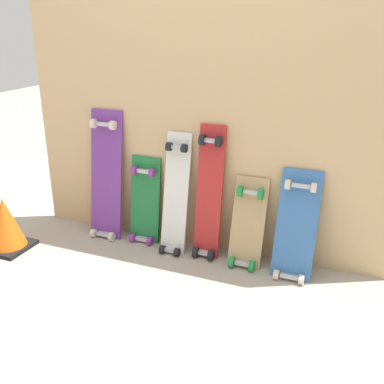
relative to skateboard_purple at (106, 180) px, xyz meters
The scene contains 9 objects.
ground_plane 0.74m from the skateboard_purple, ahead, with size 12.00×12.00×0.00m, color #A89E8E.
plywood_wall_panel 0.79m from the skateboard_purple, ahead, with size 2.30×0.04×1.73m, color tan.
skateboard_purple is the anchor object (origin of this frame).
skateboard_green 0.31m from the skateboard_purple, ahead, with size 0.21×0.15×0.63m.
skateboard_white 0.51m from the skateboard_purple, ahead, with size 0.16×0.22×0.82m.
skateboard_red 0.72m from the skateboard_purple, ahead, with size 0.16×0.20×0.87m.
skateboard_natural 0.99m from the skateboard_purple, ahead, with size 0.20×0.23×0.59m.
skateboard_blue 1.26m from the skateboard_purple, ahead, with size 0.23×0.25×0.67m.
traffic_cone 0.68m from the skateboard_purple, 138.70° to the right, with size 0.26×0.26×0.35m.
Camera 1 is at (0.94, -2.40, 1.39)m, focal length 42.12 mm.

